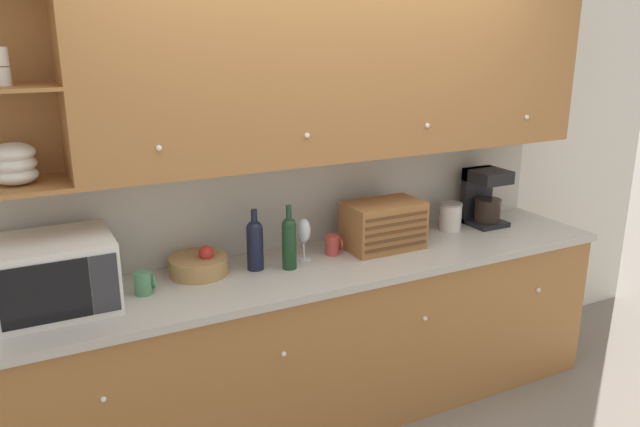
{
  "coord_description": "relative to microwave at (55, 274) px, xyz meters",
  "views": [
    {
      "loc": [
        -1.46,
        -3.07,
        2.11
      ],
      "look_at": [
        0.0,
        -0.22,
        1.16
      ],
      "focal_mm": 35.0,
      "sensor_mm": 36.0,
      "label": 1
    }
  ],
  "objects": [
    {
      "name": "wall_back",
      "position": [
        1.34,
        0.32,
        0.22
      ],
      "size": [
        5.69,
        0.06,
        2.6
      ],
      "color": "silver",
      "rests_on": "ground_plane"
    },
    {
      "name": "bread_box",
      "position": [
        1.71,
        0.01,
        -0.03
      ],
      "size": [
        0.43,
        0.27,
        0.27
      ],
      "color": "#996033",
      "rests_on": "counter_unit"
    },
    {
      "name": "wine_glass",
      "position": [
        1.24,
        0.05,
        -0.01
      ],
      "size": [
        0.08,
        0.08,
        0.23
      ],
      "color": "silver",
      "rests_on": "counter_unit"
    },
    {
      "name": "counter_unit",
      "position": [
        1.34,
        -0.03,
        -0.62
      ],
      "size": [
        3.31,
        0.67,
        0.92
      ],
      "color": "#A36B38",
      "rests_on": "ground_plane"
    },
    {
      "name": "mug_blue_second",
      "position": [
        2.04,
        0.19,
        -0.11
      ],
      "size": [
        0.11,
        0.09,
        0.1
      ],
      "color": "#B73D38",
      "rests_on": "counter_unit"
    },
    {
      "name": "fruit_basket",
      "position": [
        0.67,
        0.11,
        -0.11
      ],
      "size": [
        0.3,
        0.3,
        0.15
      ],
      "color": "#A87F4C",
      "rests_on": "counter_unit"
    },
    {
      "name": "microwave",
      "position": [
        0.0,
        0.0,
        0.0
      ],
      "size": [
        0.5,
        0.43,
        0.32
      ],
      "color": "silver",
      "rests_on": "counter_unit"
    },
    {
      "name": "upper_cabinets",
      "position": [
        1.51,
        0.1,
        0.81
      ],
      "size": [
        3.29,
        0.39,
        0.89
      ],
      "color": "#A36B38",
      "rests_on": "backsplash_panel"
    },
    {
      "name": "storage_canister",
      "position": [
        2.26,
        0.1,
        -0.08
      ],
      "size": [
        0.14,
        0.14,
        0.17
      ],
      "color": "silver",
      "rests_on": "counter_unit"
    },
    {
      "name": "ground_plane",
      "position": [
        1.34,
        0.29,
        -1.08
      ],
      "size": [
        24.0,
        24.0,
        0.0
      ],
      "primitive_type": "plane",
      "color": "slate"
    },
    {
      "name": "second_wine_bottle",
      "position": [
        1.11,
        -0.03,
        -0.01
      ],
      "size": [
        0.08,
        0.08,
        0.34
      ],
      "color": "#19381E",
      "rests_on": "counter_unit"
    },
    {
      "name": "coffee_maker",
      "position": [
        2.52,
        0.11,
        0.02
      ],
      "size": [
        0.22,
        0.24,
        0.35
      ],
      "color": "black",
      "rests_on": "counter_unit"
    },
    {
      "name": "mug_patterned_third",
      "position": [
        1.41,
        0.05,
        -0.11
      ],
      "size": [
        0.09,
        0.08,
        0.11
      ],
      "color": "#B73D38",
      "rests_on": "counter_unit"
    },
    {
      "name": "wine_bottle",
      "position": [
        0.95,
        0.04,
        -0.02
      ],
      "size": [
        0.09,
        0.09,
        0.32
      ],
      "color": "black",
      "rests_on": "counter_unit"
    },
    {
      "name": "mug",
      "position": [
        0.37,
        -0.02,
        -0.11
      ],
      "size": [
        0.09,
        0.08,
        0.11
      ],
      "color": "#4C845B",
      "rests_on": "counter_unit"
    },
    {
      "name": "backsplash_panel",
      "position": [
        1.34,
        0.28,
        0.11
      ],
      "size": [
        3.29,
        0.01,
        0.54
      ],
      "color": "#B7B2A8",
      "rests_on": "counter_unit"
    }
  ]
}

